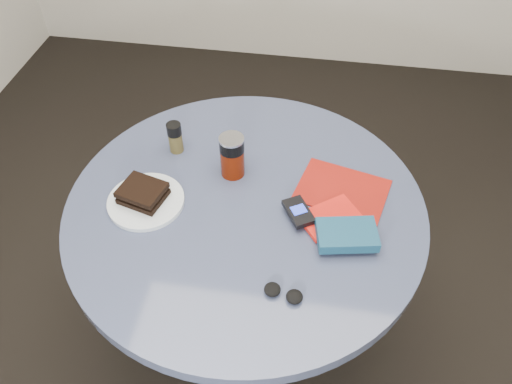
# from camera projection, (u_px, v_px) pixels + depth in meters

# --- Properties ---
(ground) EXTENTS (4.00, 4.00, 0.00)m
(ground) POSITION_uv_depth(u_px,v_px,m) (248.00, 333.00, 1.93)
(ground) COLOR black
(ground) RESTS_ON ground
(table) EXTENTS (1.00, 1.00, 0.75)m
(table) POSITION_uv_depth(u_px,v_px,m) (246.00, 239.00, 1.50)
(table) COLOR black
(table) RESTS_ON ground
(plate) EXTENTS (0.27, 0.27, 0.01)m
(plate) POSITION_uv_depth(u_px,v_px,m) (146.00, 201.00, 1.38)
(plate) COLOR silver
(plate) RESTS_ON table
(sandwich) EXTENTS (0.14, 0.13, 0.04)m
(sandwich) POSITION_uv_depth(u_px,v_px,m) (143.00, 193.00, 1.37)
(sandwich) COLOR black
(sandwich) RESTS_ON plate
(soda_can) EXTENTS (0.09, 0.09, 0.13)m
(soda_can) POSITION_uv_depth(u_px,v_px,m) (232.00, 156.00, 1.42)
(soda_can) COLOR #5F1704
(soda_can) RESTS_ON table
(pepper_grinder) EXTENTS (0.05, 0.05, 0.10)m
(pepper_grinder) POSITION_uv_depth(u_px,v_px,m) (175.00, 137.00, 1.50)
(pepper_grinder) COLOR #49411F
(pepper_grinder) RESTS_ON table
(magazine) EXTENTS (0.28, 0.24, 0.00)m
(magazine) POSITION_uv_depth(u_px,v_px,m) (342.00, 190.00, 1.42)
(magazine) COLOR maroon
(magazine) RESTS_ON table
(red_book) EXTENTS (0.19, 0.18, 0.01)m
(red_book) POSITION_uv_depth(u_px,v_px,m) (330.00, 218.00, 1.33)
(red_book) COLOR red
(red_book) RESTS_ON magazine
(novel) EXTENTS (0.17, 0.13, 0.03)m
(novel) POSITION_uv_depth(u_px,v_px,m) (347.00, 235.00, 1.27)
(novel) COLOR navy
(novel) RESTS_ON red_book
(mp3_player) EXTENTS (0.10, 0.11, 0.02)m
(mp3_player) POSITION_uv_depth(u_px,v_px,m) (298.00, 212.00, 1.33)
(mp3_player) COLOR black
(mp3_player) RESTS_ON red_book
(headphones) EXTENTS (0.10, 0.06, 0.02)m
(headphones) POSITION_uv_depth(u_px,v_px,m) (283.00, 293.00, 1.17)
(headphones) COLOR black
(headphones) RESTS_ON table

